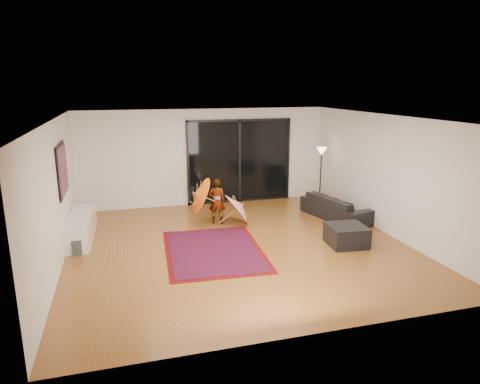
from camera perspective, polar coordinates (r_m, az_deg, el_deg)
name	(u,v)px	position (r m, az deg, el deg)	size (l,w,h in m)	color
floor	(238,246)	(9.21, -0.23, -7.17)	(7.00, 7.00, 0.00)	#A36E2C
ceiling	(238,118)	(8.60, -0.25, 9.84)	(7.00, 7.00, 0.00)	white
wall_back	(205,157)	(12.15, -4.68, 4.63)	(7.00, 7.00, 0.00)	silver
wall_front	(310,243)	(5.65, 9.38, -6.70)	(7.00, 7.00, 0.00)	silver
wall_left	(56,196)	(8.59, -23.36, -0.47)	(7.00, 7.00, 0.00)	silver
wall_right	(386,175)	(10.29, 18.91, 2.19)	(7.00, 7.00, 0.00)	silver
sliding_door	(239,161)	(12.37, -0.08, 4.15)	(3.06, 0.07, 2.40)	black
painting	(62,170)	(9.49, -22.59, 2.76)	(0.04, 1.28, 1.08)	black
media_console	(81,227)	(10.14, -20.45, -4.40)	(0.50, 1.98, 0.55)	white
speaker	(78,246)	(9.36, -20.77, -6.74)	(0.27, 0.27, 0.31)	#424244
persian_rug	(214,250)	(8.95, -3.53, -7.77)	(2.11, 2.84, 0.02)	#5C0907
sofa	(336,207)	(11.25, 12.71, -1.96)	(2.00, 0.78, 0.58)	black
ottoman	(346,235)	(9.45, 14.01, -5.62)	(0.76, 0.76, 0.44)	black
floor_lamp	(321,160)	(12.19, 10.78, 4.24)	(0.28, 0.28, 1.65)	black
child	(217,201)	(10.49, -3.10, -1.25)	(0.41, 0.27, 1.13)	#999999
parasol_orange	(195,197)	(10.30, -6.04, -0.63)	(0.56, 0.93, 0.92)	#E4590C
parasol_white	(242,204)	(10.51, 0.28, -1.55)	(0.70, 0.92, 0.97)	white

